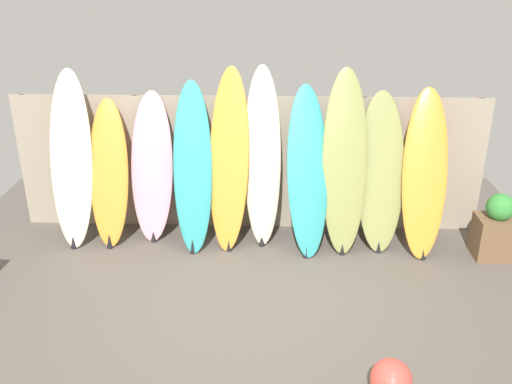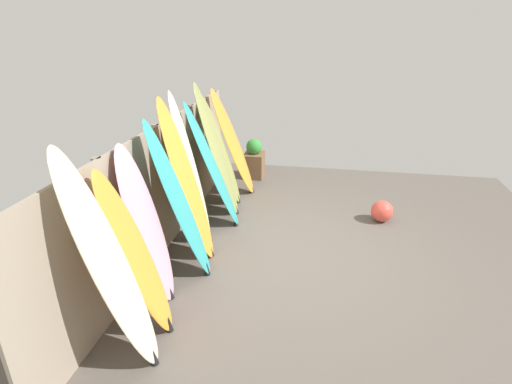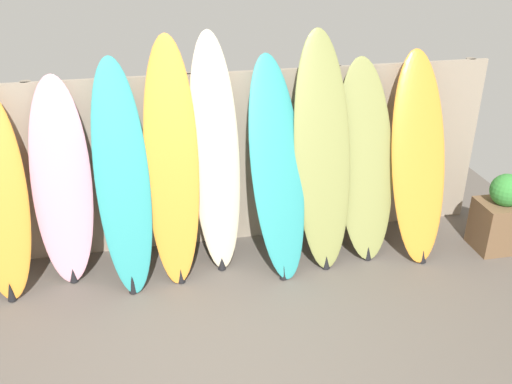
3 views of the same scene
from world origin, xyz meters
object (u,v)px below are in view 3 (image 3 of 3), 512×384
Objects in this scene: surfboard_teal_3 at (122,180)px; surfboard_orange_9 at (418,158)px; surfboard_cream_5 at (215,156)px; surfboard_pink_2 at (62,184)px; surfboard_orange_4 at (172,165)px; surfboard_teal_6 at (277,170)px; surfboard_olive_8 at (365,162)px; planter_box at (501,216)px; surfboard_olive_7 at (322,153)px.

surfboard_teal_3 is 1.03× the size of surfboard_orange_9.
surfboard_orange_9 is (1.97, -0.14, -0.13)m from surfboard_cream_5.
surfboard_orange_4 reaches higher than surfboard_pink_2.
surfboard_orange_4 reaches higher than surfboard_teal_6.
surfboard_orange_4 is at bearing 6.31° from surfboard_teal_3.
surfboard_orange_9 is at bearing -0.10° from surfboard_teal_3.
surfboard_orange_4 is 2.39m from surfboard_orange_9.
surfboard_teal_3 reaches higher than surfboard_teal_6.
surfboard_teal_3 is 1.06× the size of surfboard_olive_8.
surfboard_cream_5 is 1.13× the size of surfboard_orange_9.
surfboard_pink_2 is 3.38m from surfboard_orange_9.
surfboard_orange_4 is 0.42m from surfboard_cream_5.
surfboard_teal_3 is 0.46m from surfboard_orange_4.
surfboard_teal_3 is at bearing 179.90° from surfboard_orange_9.
surfboard_pink_2 is 0.85× the size of surfboard_orange_4.
surfboard_pink_2 is at bearing 178.02° from surfboard_cream_5.
surfboard_pink_2 is at bearing 174.23° from planter_box.
surfboard_pink_2 is 0.98× the size of surfboard_olive_8.
surfboard_teal_3 reaches higher than surfboard_pink_2.
surfboard_olive_7 is (2.40, -0.16, 0.16)m from surfboard_pink_2.
surfboard_olive_7 is 0.48m from surfboard_olive_8.
surfboard_pink_2 reaches higher than planter_box.
surfboard_teal_3 is at bearing -173.69° from surfboard_orange_4.
surfboard_cream_5 reaches higher than surfboard_orange_9.
surfboard_orange_4 is 1.88m from surfboard_olive_8.
surfboard_teal_3 is 0.92× the size of surfboard_cream_5.
surfboard_cream_5 reaches higher than surfboard_teal_6.
surfboard_orange_4 is at bearing 175.91° from surfboard_teal_6.
surfboard_teal_3 reaches higher than planter_box.
surfboard_cream_5 reaches higher than surfboard_teal_3.
surfboard_olive_8 is (2.86, -0.11, 0.02)m from surfboard_pink_2.
surfboard_orange_9 is 2.39× the size of planter_box.
planter_box is (0.88, -0.24, -0.61)m from surfboard_orange_9.
surfboard_cream_5 is at bearing 12.01° from surfboard_orange_4.
surfboard_orange_4 and surfboard_olive_7 have the same top height.
surfboard_teal_6 reaches higher than planter_box.
surfboard_pink_2 is 0.85× the size of surfboard_cream_5.
surfboard_olive_8 is 1.54m from planter_box.
surfboard_olive_8 is at bearing -2.26° from surfboard_cream_5.
surfboard_teal_3 is (0.55, -0.18, 0.07)m from surfboard_pink_2.
surfboard_teal_3 is 1.02× the size of surfboard_teal_6.
surfboard_olive_8 is (2.32, 0.08, -0.06)m from surfboard_teal_3.
surfboard_pink_2 is 1.01m from surfboard_orange_4.
surfboard_teal_3 reaches higher than surfboard_orange_9.
surfboard_olive_8 is at bearing 1.94° from surfboard_teal_3.
surfboard_olive_8 is 2.32× the size of planter_box.
surfboard_teal_3 is 2.32m from surfboard_olive_8.
surfboard_olive_8 is (1.87, 0.03, -0.14)m from surfboard_orange_4.
surfboard_olive_8 is (1.46, -0.06, -0.16)m from surfboard_cream_5.
surfboard_teal_3 is at bearing 176.21° from planter_box.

